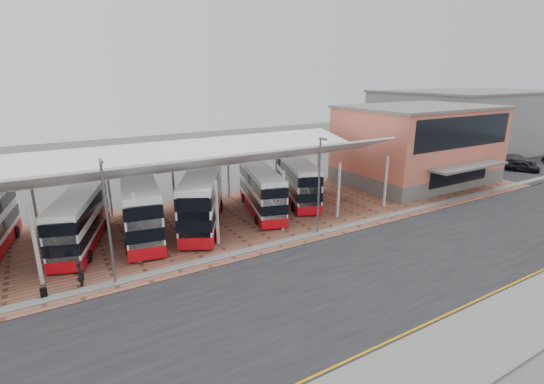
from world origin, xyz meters
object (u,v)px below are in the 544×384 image
object	(u,v)px
bus_4	(261,191)
bus_5	(297,181)
bus_3	(202,199)
pedestrian	(81,274)
bus_2	(140,207)
bus_1	(80,221)
terminal	(418,144)
carpark_car_a	(522,166)
carpark_car_b	(518,159)

from	to	relation	value
bus_4	bus_5	size ratio (longest dim) A/B	0.99
bus_3	pedestrian	xyz separation A→B (m)	(-10.41, -6.16, -1.47)
bus_5	pedestrian	bearing A→B (deg)	-139.27
bus_2	bus_3	bearing A→B (deg)	2.60
bus_3	pedestrian	distance (m)	12.18
bus_1	pedestrian	size ratio (longest dim) A/B	5.76
terminal	pedestrian	size ratio (longest dim) A/B	10.45
bus_1	bus_4	xyz separation A→B (m)	(15.72, -0.18, 0.05)
bus_5	pedestrian	world-z (taller)	bus_5
bus_4	pedestrian	size ratio (longest dim) A/B	5.91
carpark_car_a	terminal	bearing A→B (deg)	137.12
bus_1	bus_3	distance (m)	9.65
bus_1	bus_4	distance (m)	15.72
bus_1	carpark_car_a	bearing A→B (deg)	14.90
terminal	carpark_car_a	bearing A→B (deg)	-14.70
pedestrian	carpark_car_b	bearing A→B (deg)	-103.94
bus_1	bus_3	size ratio (longest dim) A/B	0.89
bus_5	carpark_car_a	bearing A→B (deg)	12.59
bus_5	pedestrian	size ratio (longest dim) A/B	5.98
bus_2	carpark_car_a	world-z (taller)	bus_2
bus_3	carpark_car_a	xyz separation A→B (m)	(44.89, -3.37, -1.60)
bus_1	bus_3	bearing A→B (deg)	15.53
bus_4	carpark_car_a	size ratio (longest dim) A/B	2.45
bus_1	bus_5	distance (m)	20.70
pedestrian	carpark_car_a	distance (m)	55.37
carpark_car_a	bus_5	bearing A→B (deg)	143.50
bus_3	carpark_car_b	bearing A→B (deg)	26.61
bus_1	bus_4	size ratio (longest dim) A/B	0.97
bus_1	bus_2	bearing A→B (deg)	19.38
bus_5	carpark_car_a	xyz separation A→B (m)	(33.84, -4.95, -1.38)
bus_4	pedestrian	distance (m)	17.80
terminal	carpark_car_b	world-z (taller)	terminal
carpark_car_b	pedestrian	bearing A→B (deg)	157.50
bus_2	carpark_car_b	xyz separation A→B (m)	(54.13, -1.19, -1.62)
terminal	bus_2	world-z (taller)	terminal
bus_3	carpark_car_a	world-z (taller)	bus_3
bus_4	carpark_car_b	xyz separation A→B (m)	(42.93, -0.98, -1.36)
bus_3	carpark_car_b	world-z (taller)	bus_3
bus_2	carpark_car_a	xyz separation A→B (m)	(50.00, -3.99, -1.59)
bus_2	carpark_car_a	size ratio (longest dim) A/B	2.75
bus_1	pedestrian	world-z (taller)	bus_1
bus_5	carpark_car_b	world-z (taller)	bus_5
bus_1	carpark_car_b	bearing A→B (deg)	17.93
carpark_car_a	pedestrian	bearing A→B (deg)	154.70
bus_2	bus_5	world-z (taller)	bus_2
bus_3	bus_4	xyz separation A→B (m)	(6.09, 0.41, -0.27)
carpark_car_a	carpark_car_b	xyz separation A→B (m)	(4.13, 2.81, -0.02)
bus_2	pedestrian	xyz separation A→B (m)	(-5.29, -6.78, -1.46)
bus_3	bus_4	world-z (taller)	bus_3
carpark_car_b	bus_2	bearing A→B (deg)	150.87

